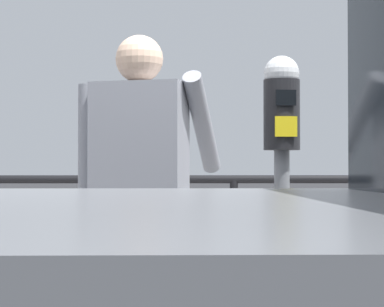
{
  "coord_description": "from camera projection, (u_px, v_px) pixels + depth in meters",
  "views": [
    {
      "loc": [
        -0.38,
        -2.95,
        1.18
      ],
      "look_at": [
        -0.34,
        0.39,
        1.25
      ],
      "focal_mm": 69.49,
      "sensor_mm": 36.0,
      "label": 1
    }
  ],
  "objects": [
    {
      "name": "pedestrian_at_meter",
      "position": [
        140.0,
        188.0,
        3.52
      ],
      "size": [
        0.71,
        0.52,
        1.7
      ],
      "rotation": [
        0.0,
        0.0,
        -0.26
      ],
      "color": "#1E233F",
      "rests_on": "sidewalk_curb"
    },
    {
      "name": "parking_meter",
      "position": [
        282.0,
        154.0,
        3.35
      ],
      "size": [
        0.16,
        0.18,
        1.57
      ],
      "rotation": [
        0.0,
        0.0,
        3.23
      ],
      "color": "slate",
      "rests_on": "sidewalk_curb"
    },
    {
      "name": "background_railing",
      "position": [
        234.0,
        213.0,
        5.49
      ],
      "size": [
        24.06,
        0.06,
        1.01
      ],
      "color": "black",
      "rests_on": "sidewalk_curb"
    }
  ]
}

